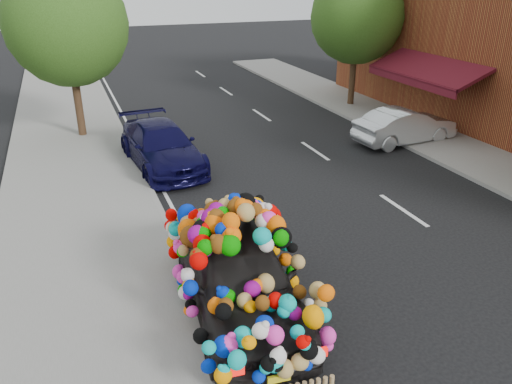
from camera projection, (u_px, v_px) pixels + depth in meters
ground at (277, 234)px, 11.85m from camera, size 100.00×100.00×0.00m
sidewalk at (88, 267)px, 10.41m from camera, size 4.00×60.00×0.12m
kerb at (179, 250)px, 11.05m from camera, size 0.15×60.00×0.13m
footpath_far at (462, 151)px, 17.08m from camera, size 3.00×40.00×0.12m
lane_markings at (403, 210)px, 13.03m from camera, size 6.00×50.00×0.01m
tree_near_sidewalk at (67, 25)px, 17.05m from camera, size 4.20×4.20×6.13m
tree_far_b at (357, 17)px, 21.41m from camera, size 4.00×4.00×5.90m
plush_art_car at (238, 258)px, 8.74m from camera, size 2.53×4.83×2.17m
navy_sedan at (161, 146)px, 15.70m from camera, size 2.30×4.79×1.35m
silver_hatchback at (405, 126)px, 17.86m from camera, size 3.90×1.60×1.26m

